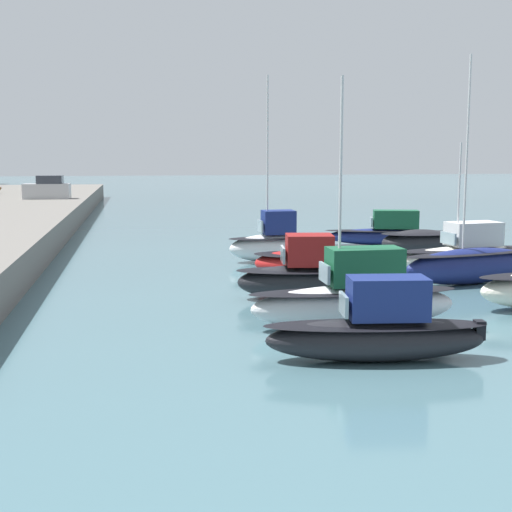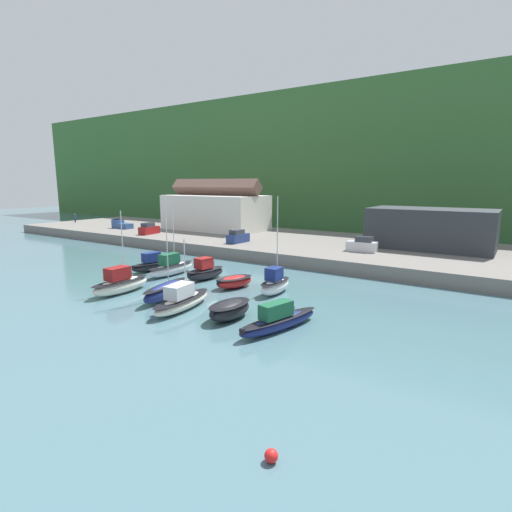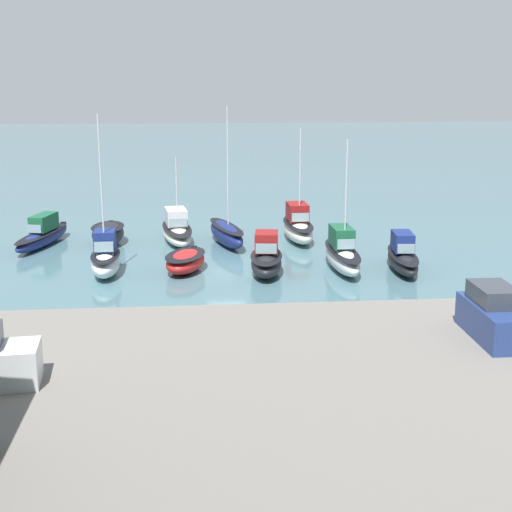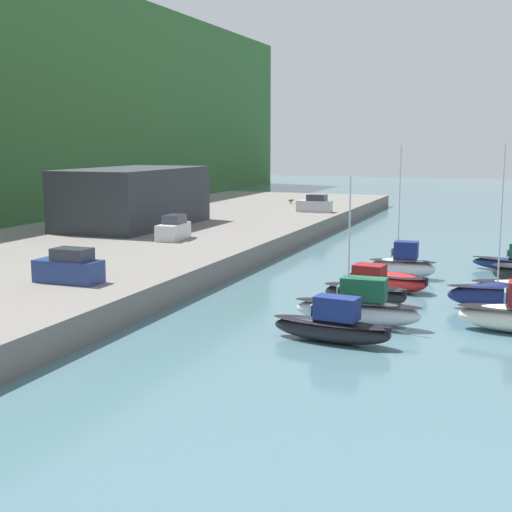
# 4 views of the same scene
# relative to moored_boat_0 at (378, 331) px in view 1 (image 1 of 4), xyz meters

# --- Properties ---
(ground_plane) EXTENTS (320.00, 320.00, 0.00)m
(ground_plane) POSITION_rel_moored_boat_0_xyz_m (11.42, -0.75, -0.89)
(ground_plane) COLOR #476B75
(moored_boat_0) EXTENTS (2.37, 6.69, 2.46)m
(moored_boat_0) POSITION_rel_moored_boat_0_xyz_m (0.00, 0.00, 0.00)
(moored_boat_0) COLOR black
(moored_boat_0) RESTS_ON ground_plane
(moored_boat_1) EXTENTS (1.83, 7.37, 8.49)m
(moored_boat_1) POSITION_rel_moored_boat_0_xyz_m (3.88, -0.51, 0.15)
(moored_boat_1) COLOR silver
(moored_boat_1) RESTS_ON ground_plane
(moored_boat_2) EXTENTS (2.66, 5.68, 2.68)m
(moored_boat_2) POSITION_rel_moored_boat_0_xyz_m (8.91, 0.14, 0.09)
(moored_boat_2) COLOR black
(moored_boat_2) RESTS_ON ground_plane
(moored_boat_3) EXTENTS (3.48, 5.07, 1.31)m
(moored_boat_3) POSITION_rel_moored_boat_0_xyz_m (14.05, -0.92, -0.19)
(moored_boat_3) COLOR red
(moored_boat_3) RESTS_ON ground_plane
(moored_boat_4) EXTENTS (1.97, 5.14, 10.10)m
(moored_boat_4) POSITION_rel_moored_boat_0_xyz_m (19.08, -0.55, 0.19)
(moored_boat_4) COLOR white
(moored_boat_4) RESTS_ON ground_plane
(moored_boat_6) EXTENTS (3.17, 7.42, 10.27)m
(moored_boat_6) POSITION_rel_moored_boat_0_xyz_m (11.06, -8.25, 0.01)
(moored_boat_6) COLOR navy
(moored_boat_6) RESTS_ON ground_plane
(moored_boat_7) EXTENTS (3.08, 7.92, 6.50)m
(moored_boat_7) POSITION_rel_moored_boat_0_xyz_m (14.77, -9.83, 0.01)
(moored_boat_7) COLOR white
(moored_boat_7) RESTS_ON ground_plane
(moored_boat_8) EXTENTS (2.46, 4.74, 1.56)m
(moored_boat_8) POSITION_rel_moored_boat_0_xyz_m (19.92, -9.38, -0.07)
(moored_boat_8) COLOR black
(moored_boat_8) RESTS_ON ground_plane
(moored_boat_9) EXTENTS (3.50, 8.45, 2.31)m
(moored_boat_9) POSITION_rel_moored_boat_0_xyz_m (24.71, -9.27, -0.07)
(moored_boat_9) COLOR navy
(moored_boat_9) RESTS_ON ground_plane
(parked_car_0) EXTENTS (1.92, 4.25, 2.16)m
(parked_car_0) POSITION_rel_moored_boat_0_xyz_m (49.34, 15.22, 1.77)
(parked_car_0) COLOR #B7B7BC
(parked_car_0) RESTS_ON quay_promenade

